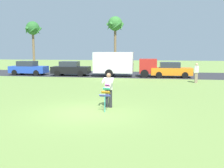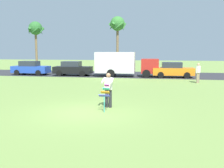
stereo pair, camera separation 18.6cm
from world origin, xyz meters
name	(u,v)px [view 1 (the left image)]	position (x,y,z in m)	size (l,w,h in m)	color
ground_plane	(86,112)	(0.00, 0.00, 0.00)	(120.00, 120.00, 0.00)	olive
road_strip	(128,74)	(0.00, 18.50, 0.01)	(120.00, 8.00, 0.01)	#2D2D33
person_kite_flyer	(109,89)	(0.84, 1.16, 0.95)	(0.54, 0.66, 1.73)	#26262B
kite_held	(106,93)	(0.84, 0.33, 0.85)	(0.52, 0.65, 1.24)	#D83399
parked_car_blue	(28,68)	(-11.21, 16.10, 0.77)	(4.20, 1.84, 1.60)	#2347B7
parked_car_black	(71,69)	(-6.15, 16.10, 0.77)	(4.23, 1.89, 1.60)	black
parked_truck_red_cab	(121,63)	(-0.47, 16.10, 1.41)	(6.76, 2.27, 2.62)	#B2231E
parked_car_orange	(171,70)	(4.78, 16.10, 0.77)	(4.25, 1.94, 1.60)	orange
palm_tree_left_near	(33,30)	(-15.87, 26.96, 5.98)	(2.58, 2.71, 7.31)	brown
palm_tree_right_near	(115,26)	(-2.71, 26.45, 6.37)	(2.58, 2.71, 7.73)	brown
person_walker_near	(196,72)	(6.67, 11.82, 0.93)	(0.41, 0.45, 1.73)	gray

